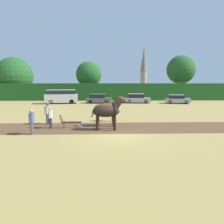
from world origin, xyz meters
name	(u,v)px	position (x,y,z in m)	size (l,w,h in m)	color
ground_plane	(118,134)	(0.00, 0.00, 0.00)	(240.00, 240.00, 0.00)	#A88E4C
plowed_furrow_strip	(42,128)	(-5.84, 2.07, 0.00)	(33.24, 4.14, 0.01)	brown
hedgerow	(111,92)	(0.00, 26.55, 1.59)	(69.72, 1.74, 3.17)	#1E511E
tree_left	(14,76)	(-19.13, 29.79, 4.65)	(7.26, 7.26, 8.29)	brown
tree_center_left	(89,75)	(-4.44, 30.68, 4.91)	(5.23, 5.23, 7.54)	brown
tree_center	(181,70)	(14.75, 31.35, 5.92)	(5.93, 5.93, 8.90)	#4C3823
church_spire	(144,68)	(11.20, 56.50, 7.69)	(2.26, 2.26, 14.70)	gray
draft_horse_lead_left	(107,111)	(-0.74, 1.40, 1.40)	(2.71, 0.93, 2.44)	black
draft_horse_lead_right	(107,109)	(-0.75, 2.84, 1.42)	(2.64, 0.97, 2.50)	brown
plow	(73,124)	(-3.41, 2.09, 0.32)	(1.77, 0.46, 1.13)	#4C331E
farmer_at_plow	(50,116)	(-5.13, 2.09, 0.93)	(0.22, 0.65, 1.61)	#28334C
farmer_beside_team	(113,110)	(-0.26, 4.86, 1.08)	(0.45, 0.69, 1.81)	#38332D
farmer_onlooker_left	(32,120)	(-5.90, 0.11, 1.01)	(0.24, 0.69, 1.73)	#4C4C4C
farmer_onlooker_right	(48,112)	(-5.77, 3.70, 1.08)	(0.46, 0.63, 1.81)	#28334C
parked_van	(61,96)	(-8.08, 20.59, 1.14)	(5.39, 2.67, 2.22)	#BCBCC1
parked_car_left	(99,99)	(-2.12, 21.04, 0.73)	(4.20, 2.06, 1.53)	#565B66
parked_car_center_left	(137,99)	(4.18, 21.18, 0.74)	(4.37, 2.02, 1.54)	#9E9EA8
parked_car_center	(177,99)	(10.60, 20.31, 0.69)	(4.16, 2.46, 1.42)	#9E9EA8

